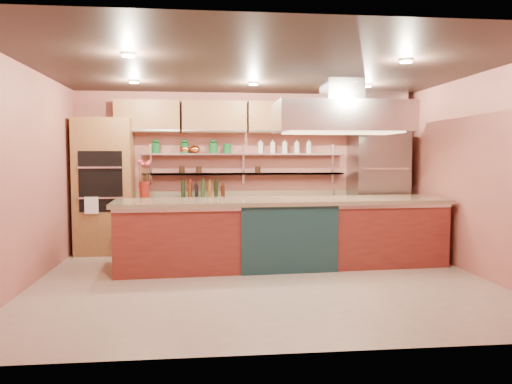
{
  "coord_description": "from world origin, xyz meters",
  "views": [
    {
      "loc": [
        -0.8,
        -6.53,
        1.65
      ],
      "look_at": [
        0.02,
        1.0,
        1.12
      ],
      "focal_mm": 35.0,
      "sensor_mm": 36.0,
      "label": 1
    }
  ],
  "objects": [
    {
      "name": "refrigerator",
      "position": [
        2.35,
        2.14,
        1.05
      ],
      "size": [
        0.95,
        0.72,
        2.1
      ],
      "primitive_type": "cube",
      "color": "gray",
      "rests_on": "floor"
    },
    {
      "name": "ceiling_downlights",
      "position": [
        0.0,
        0.2,
        2.77
      ],
      "size": [
        4.0,
        2.8,
        0.02
      ],
      "primitive_type": "cube",
      "color": "#FFE5A5",
      "rests_on": "ceiling"
    },
    {
      "name": "ceiling",
      "position": [
        0.0,
        0.0,
        2.8
      ],
      "size": [
        6.0,
        5.0,
        0.02
      ],
      "primitive_type": "cube",
      "color": "black",
      "rests_on": "wall_back"
    },
    {
      "name": "island",
      "position": [
        0.41,
        0.87,
        0.51
      ],
      "size": [
        4.93,
        1.32,
        1.02
      ],
      "primitive_type": "cube",
      "rotation": [
        0.0,
        0.0,
        0.05
      ],
      "color": "maroon",
      "rests_on": "floor"
    },
    {
      "name": "copper_kettle",
      "position": [
        -0.92,
        2.37,
        1.79
      ],
      "size": [
        0.18,
        0.18,
        0.14
      ],
      "primitive_type": "ellipsoid",
      "rotation": [
        0.0,
        0.0,
        0.05
      ],
      "color": "#CD652F",
      "rests_on": "wall_shelf_upper"
    },
    {
      "name": "back_counter",
      "position": [
        -0.05,
        2.2,
        0.47
      ],
      "size": [
        3.84,
        0.64,
        0.93
      ],
      "primitive_type": "cube",
      "color": "#A28261",
      "rests_on": "floor"
    },
    {
      "name": "range_hood",
      "position": [
        1.31,
        0.87,
        2.25
      ],
      "size": [
        2.0,
        1.0,
        0.45
      ],
      "primitive_type": "cube",
      "color": "silver",
      "rests_on": "ceiling"
    },
    {
      "name": "wall_shelf_lower",
      "position": [
        -0.05,
        2.37,
        1.35
      ],
      "size": [
        3.6,
        0.26,
        0.03
      ],
      "primitive_type": "cube",
      "color": "silver",
      "rests_on": "wall_back"
    },
    {
      "name": "upper_cabinets",
      "position": [
        0.0,
        2.32,
        2.35
      ],
      "size": [
        4.6,
        0.36,
        0.55
      ],
      "primitive_type": "cube",
      "color": "brown",
      "rests_on": "wall_back"
    },
    {
      "name": "wall_back",
      "position": [
        0.0,
        2.5,
        1.4
      ],
      "size": [
        6.0,
        0.04,
        2.8
      ],
      "primitive_type": "cube",
      "color": "#A4594D",
      "rests_on": "floor"
    },
    {
      "name": "oil_bottle_cluster",
      "position": [
        -0.78,
        2.15,
        1.06
      ],
      "size": [
        0.82,
        0.29,
        0.26
      ],
      "primitive_type": "cube",
      "rotation": [
        0.0,
        0.0,
        -0.07
      ],
      "color": "black",
      "rests_on": "back_counter"
    },
    {
      "name": "flower_vase",
      "position": [
        -1.78,
        2.15,
        1.08
      ],
      "size": [
        0.18,
        0.18,
        0.3
      ],
      "primitive_type": "cylinder",
      "rotation": [
        0.0,
        0.0,
        -0.1
      ],
      "color": "maroon",
      "rests_on": "back_counter"
    },
    {
      "name": "kitchen_scale",
      "position": [
        0.5,
        2.15,
        0.97
      ],
      "size": [
        0.18,
        0.14,
        0.09
      ],
      "primitive_type": "cube",
      "rotation": [
        0.0,
        0.0,
        -0.19
      ],
      "color": "silver",
      "rests_on": "back_counter"
    },
    {
      "name": "wall_left",
      "position": [
        -3.0,
        0.0,
        1.4
      ],
      "size": [
        0.04,
        5.0,
        2.8
      ],
      "primitive_type": "cube",
      "color": "#A4594D",
      "rests_on": "floor"
    },
    {
      "name": "green_canister",
      "position": [
        -0.35,
        2.37,
        1.8
      ],
      "size": [
        0.19,
        0.19,
        0.17
      ],
      "primitive_type": "cylinder",
      "rotation": [
        0.0,
        0.0,
        0.43
      ],
      "color": "#0F4A1E",
      "rests_on": "wall_shelf_upper"
    },
    {
      "name": "bar_faucet",
      "position": [
        1.57,
        2.25,
        1.03
      ],
      "size": [
        0.03,
        0.03,
        0.2
      ],
      "primitive_type": "cylinder",
      "rotation": [
        0.0,
        0.0,
        0.31
      ],
      "color": "white",
      "rests_on": "back_counter"
    },
    {
      "name": "floor",
      "position": [
        0.0,
        0.0,
        -0.01
      ],
      "size": [
        6.0,
        5.0,
        0.02
      ],
      "primitive_type": "cube",
      "color": "gray",
      "rests_on": "ground"
    },
    {
      "name": "wall_right",
      "position": [
        3.0,
        0.0,
        1.4
      ],
      "size": [
        0.04,
        5.0,
        2.8
      ],
      "primitive_type": "cube",
      "color": "#A4594D",
      "rests_on": "floor"
    },
    {
      "name": "oven_stack",
      "position": [
        -2.45,
        2.18,
        1.15
      ],
      "size": [
        0.95,
        0.64,
        2.3
      ],
      "primitive_type": "cube",
      "color": "brown",
      "rests_on": "floor"
    },
    {
      "name": "wall_shelf_upper",
      "position": [
        -0.05,
        2.37,
        1.7
      ],
      "size": [
        3.6,
        0.26,
        0.03
      ],
      "primitive_type": "cube",
      "color": "silver",
      "rests_on": "wall_back"
    },
    {
      "name": "wall_front",
      "position": [
        0.0,
        -2.5,
        1.4
      ],
      "size": [
        6.0,
        0.04,
        2.8
      ],
      "primitive_type": "cube",
      "color": "#A4594D",
      "rests_on": "floor"
    }
  ]
}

